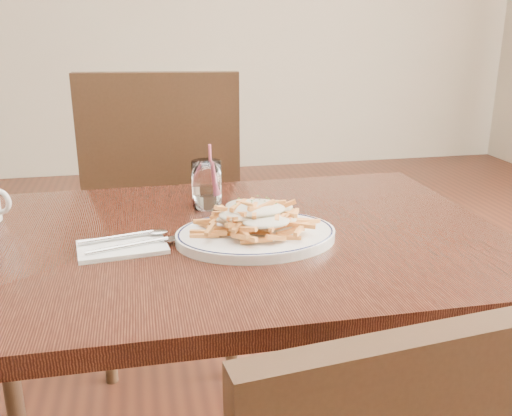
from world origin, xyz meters
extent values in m
cube|color=black|center=(0.00, 0.00, 0.73)|extent=(1.20, 0.80, 0.04)
cylinder|color=black|center=(-0.55, 0.35, 0.35)|extent=(0.05, 0.05, 0.71)
cylinder|color=black|center=(0.55, 0.35, 0.35)|extent=(0.05, 0.05, 0.71)
cube|color=black|center=(-0.07, 0.80, 0.49)|extent=(0.54, 0.54, 0.05)
cube|color=black|center=(-0.10, 0.58, 0.78)|extent=(0.48, 0.11, 0.53)
cylinder|color=black|center=(0.16, 0.97, 0.23)|extent=(0.04, 0.04, 0.47)
cylinder|color=black|center=(-0.25, 1.03, 0.23)|extent=(0.04, 0.04, 0.47)
cylinder|color=black|center=(0.11, 0.57, 0.23)|extent=(0.04, 0.04, 0.47)
cylinder|color=black|center=(-0.30, 0.62, 0.23)|extent=(0.04, 0.04, 0.47)
torus|color=black|center=(0.07, -0.05, 0.77)|extent=(0.29, 0.29, 0.01)
ellipsoid|color=silver|center=(0.07, -0.05, 0.82)|extent=(0.20, 0.18, 0.03)
cube|color=white|center=(-0.20, -0.04, 0.75)|extent=(0.18, 0.13, 0.01)
cylinder|color=white|center=(-0.01, 0.19, 0.81)|extent=(0.07, 0.07, 0.11)
cylinder|color=white|center=(-0.01, 0.19, 0.77)|extent=(0.06, 0.06, 0.03)
cylinder|color=#D6516B|center=(0.01, 0.19, 0.83)|extent=(0.01, 0.04, 0.15)
camera|label=1|loc=(-0.16, -1.12, 1.18)|focal=40.00mm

